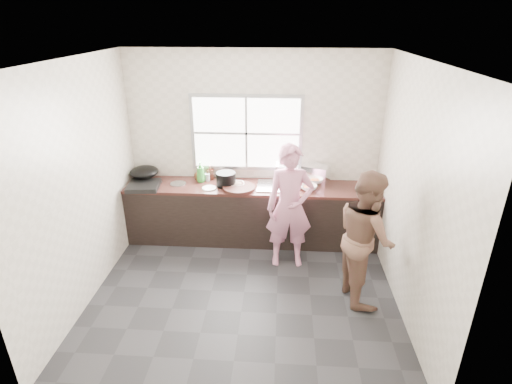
# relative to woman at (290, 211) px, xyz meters

# --- Properties ---
(floor) EXTENTS (3.60, 3.20, 0.01)m
(floor) POSITION_rel_woman_xyz_m (-0.53, -0.69, -0.78)
(floor) COLOR #28282A
(floor) RESTS_ON ground
(ceiling) EXTENTS (3.60, 3.20, 0.01)m
(ceiling) POSITION_rel_woman_xyz_m (-0.53, -0.69, 1.93)
(ceiling) COLOR silver
(ceiling) RESTS_ON wall_back
(wall_back) EXTENTS (3.60, 0.01, 2.70)m
(wall_back) POSITION_rel_woman_xyz_m (-0.53, 0.91, 0.57)
(wall_back) COLOR beige
(wall_back) RESTS_ON ground
(wall_left) EXTENTS (0.01, 3.20, 2.70)m
(wall_left) POSITION_rel_woman_xyz_m (-2.34, -0.69, 0.57)
(wall_left) COLOR beige
(wall_left) RESTS_ON ground
(wall_right) EXTENTS (0.01, 3.20, 2.70)m
(wall_right) POSITION_rel_woman_xyz_m (1.27, -0.69, 0.57)
(wall_right) COLOR beige
(wall_right) RESTS_ON ground
(wall_front) EXTENTS (3.60, 0.01, 2.70)m
(wall_front) POSITION_rel_woman_xyz_m (-0.53, -2.30, 0.57)
(wall_front) COLOR beige
(wall_front) RESTS_ON ground
(cabinet) EXTENTS (3.60, 0.62, 0.82)m
(cabinet) POSITION_rel_woman_xyz_m (-0.53, 0.60, -0.37)
(cabinet) COLOR black
(cabinet) RESTS_ON floor
(countertop) EXTENTS (3.60, 0.64, 0.04)m
(countertop) POSITION_rel_woman_xyz_m (-0.53, 0.60, 0.06)
(countertop) COLOR #3B1D18
(countertop) RESTS_ON cabinet
(sink) EXTENTS (0.55, 0.45, 0.02)m
(sink) POSITION_rel_woman_xyz_m (-0.18, 0.60, 0.09)
(sink) COLOR silver
(sink) RESTS_ON countertop
(faucet) EXTENTS (0.02, 0.02, 0.30)m
(faucet) POSITION_rel_woman_xyz_m (-0.18, 0.80, 0.23)
(faucet) COLOR silver
(faucet) RESTS_ON countertop
(window_frame) EXTENTS (1.60, 0.05, 1.10)m
(window_frame) POSITION_rel_woman_xyz_m (-0.63, 0.90, 0.77)
(window_frame) COLOR #9EA0A5
(window_frame) RESTS_ON wall_back
(window_glazing) EXTENTS (1.50, 0.01, 1.00)m
(window_glazing) POSITION_rel_woman_xyz_m (-0.63, 0.87, 0.77)
(window_glazing) COLOR white
(window_glazing) RESTS_ON window_frame
(woman) EXTENTS (0.60, 0.42, 1.55)m
(woman) POSITION_rel_woman_xyz_m (0.00, 0.00, 0.00)
(woman) COLOR pink
(woman) RESTS_ON floor
(person_side) EXTENTS (0.74, 0.87, 1.58)m
(person_side) POSITION_rel_woman_xyz_m (0.85, -0.63, 0.02)
(person_side) COLOR brown
(person_side) RESTS_ON floor
(cutting_board) EXTENTS (0.53, 0.53, 0.04)m
(cutting_board) POSITION_rel_woman_xyz_m (-0.71, 0.46, 0.11)
(cutting_board) COLOR black
(cutting_board) RESTS_ON countertop
(cleaver) EXTENTS (0.21, 0.20, 0.01)m
(cleaver) POSITION_rel_woman_xyz_m (-0.92, 0.58, 0.13)
(cleaver) COLOR silver
(cleaver) RESTS_ON cutting_board
(bowl_mince) EXTENTS (0.25, 0.25, 0.05)m
(bowl_mince) POSITION_rel_woman_xyz_m (-0.75, 0.57, 0.11)
(bowl_mince) COLOR silver
(bowl_mince) RESTS_ON countertop
(bowl_crabs) EXTENTS (0.23, 0.23, 0.06)m
(bowl_crabs) POSITION_rel_woman_xyz_m (0.27, 0.51, 0.11)
(bowl_crabs) COLOR white
(bowl_crabs) RESTS_ON countertop
(bowl_held) EXTENTS (0.24, 0.24, 0.06)m
(bowl_held) POSITION_rel_woman_xyz_m (0.13, 0.57, 0.11)
(bowl_held) COLOR white
(bowl_held) RESTS_ON countertop
(black_pot) EXTENTS (0.35, 0.35, 0.20)m
(black_pot) POSITION_rel_woman_xyz_m (-0.90, 0.58, 0.18)
(black_pot) COLOR black
(black_pot) RESTS_ON countertop
(plate_food) EXTENTS (0.23, 0.23, 0.02)m
(plate_food) POSITION_rel_woman_xyz_m (-1.13, 0.46, 0.09)
(plate_food) COLOR white
(plate_food) RESTS_ON countertop
(bottle_green) EXTENTS (0.14, 0.14, 0.31)m
(bottle_green) POSITION_rel_woman_xyz_m (-1.29, 0.71, 0.24)
(bottle_green) COLOR green
(bottle_green) RESTS_ON countertop
(bottle_brown_tall) EXTENTS (0.09, 0.09, 0.19)m
(bottle_brown_tall) POSITION_rel_woman_xyz_m (-1.17, 0.83, 0.18)
(bottle_brown_tall) COLOR #411A10
(bottle_brown_tall) RESTS_ON countertop
(bottle_brown_short) EXTENTS (0.16, 0.16, 0.17)m
(bottle_brown_short) POSITION_rel_woman_xyz_m (-1.33, 0.77, 0.17)
(bottle_brown_short) COLOR #412310
(bottle_brown_short) RESTS_ON countertop
(glass_jar) EXTENTS (0.08, 0.08, 0.11)m
(glass_jar) POSITION_rel_woman_xyz_m (-1.20, 0.76, 0.14)
(glass_jar) COLOR #BABFC0
(glass_jar) RESTS_ON countertop
(burner) EXTENTS (0.47, 0.47, 0.06)m
(burner) POSITION_rel_woman_xyz_m (-2.05, 0.42, 0.12)
(burner) COLOR black
(burner) RESTS_ON countertop
(wok) EXTENTS (0.49, 0.49, 0.15)m
(wok) POSITION_rel_woman_xyz_m (-2.12, 0.69, 0.22)
(wok) COLOR black
(wok) RESTS_ON burner
(dish_rack) EXTENTS (0.43, 0.37, 0.27)m
(dish_rack) POSITION_rel_woman_xyz_m (0.37, 0.76, 0.22)
(dish_rack) COLOR white
(dish_rack) RESTS_ON countertop
(pot_lid_left) EXTENTS (0.26, 0.26, 0.01)m
(pot_lid_left) POSITION_rel_woman_xyz_m (-1.97, 0.61, 0.09)
(pot_lid_left) COLOR #AAADB1
(pot_lid_left) RESTS_ON countertop
(pot_lid_right) EXTENTS (0.24, 0.24, 0.01)m
(pot_lid_right) POSITION_rel_woman_xyz_m (-1.60, 0.59, 0.09)
(pot_lid_right) COLOR #AAACB1
(pot_lid_right) RESTS_ON countertop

